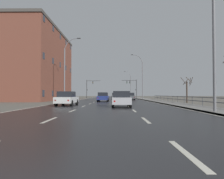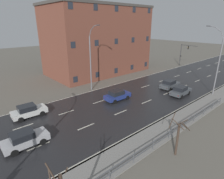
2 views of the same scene
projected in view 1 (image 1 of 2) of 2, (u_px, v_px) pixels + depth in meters
name	position (u px, v px, depth m)	size (l,w,h in m)	color
ground_plane	(111.00, 99.00, 50.22)	(160.00, 160.00, 0.12)	#666056
road_asphalt_strip	(111.00, 98.00, 62.22)	(14.00, 120.00, 0.03)	#232326
sidewalk_right	(138.00, 98.00, 62.14)	(3.00, 120.00, 0.12)	gray
guardrail	(181.00, 98.00, 26.79)	(0.07, 34.09, 1.00)	#515459
street_lamp_foreground	(211.00, 37.00, 13.49)	(2.87, 0.24, 10.62)	slate
street_lamp_midground	(142.00, 77.00, 47.05)	(2.86, 0.24, 10.75)	slate
street_lamp_distant	(130.00, 85.00, 80.61)	(2.84, 0.24, 10.57)	slate
street_lamp_left_bank	(66.00, 70.00, 33.77)	(2.79, 0.24, 10.90)	slate
traffic_signal_right	(133.00, 85.00, 62.36)	(4.71, 0.36, 5.86)	#38383A
traffic_signal_left	(89.00, 86.00, 63.54)	(4.44, 0.36, 5.81)	#38383A
car_near_right	(67.00, 98.00, 21.88)	(1.94, 4.15, 1.57)	silver
car_far_left	(116.00, 96.00, 44.38)	(1.93, 4.15, 1.57)	#474C51
car_mid_centre	(121.00, 99.00, 19.56)	(1.85, 4.11, 1.57)	#B7B7BC
car_distant	(103.00, 97.00, 33.75)	(1.94, 4.15, 1.57)	navy
car_near_left	(130.00, 96.00, 42.71)	(1.98, 4.18, 1.57)	#474C51
brick_building	(31.00, 66.00, 42.57)	(12.71, 22.84, 14.82)	brown
bare_tree_mid	(187.00, 90.00, 29.16)	(1.48, 1.44, 3.80)	#423328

